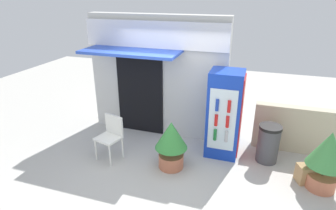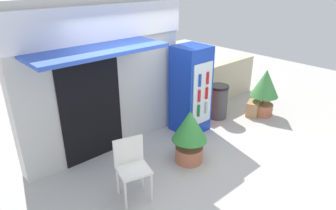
{
  "view_description": "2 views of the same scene",
  "coord_description": "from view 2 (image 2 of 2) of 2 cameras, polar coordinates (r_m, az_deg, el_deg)",
  "views": [
    {
      "loc": [
        1.65,
        -4.25,
        3.24
      ],
      "look_at": [
        0.05,
        0.65,
        1.11
      ],
      "focal_mm": 29.75,
      "sensor_mm": 36.0,
      "label": 1
    },
    {
      "loc": [
        -3.07,
        -2.96,
        3.09
      ],
      "look_at": [
        0.08,
        0.52,
        1.04
      ],
      "focal_mm": 32.15,
      "sensor_mm": 36.0,
      "label": 2
    }
  ],
  "objects": [
    {
      "name": "trash_bin",
      "position": [
        7.02,
        9.49,
        0.67
      ],
      "size": [
        0.44,
        0.44,
        0.79
      ],
      "color": "#47474C",
      "rests_on": "ground"
    },
    {
      "name": "plastic_chair",
      "position": [
        4.52,
        -6.95,
        -10.93
      ],
      "size": [
        0.55,
        0.52,
        0.92
      ],
      "color": "white",
      "rests_on": "ground"
    },
    {
      "name": "potted_plant_curbside",
      "position": [
        7.31,
        17.89,
        3.02
      ],
      "size": [
        0.64,
        0.64,
        1.11
      ],
      "color": "#BC6B4C",
      "rests_on": "ground"
    },
    {
      "name": "storefront_building",
      "position": [
        5.44,
        -12.11,
        5.5
      ],
      "size": [
        3.22,
        1.15,
        2.78
      ],
      "color": "silver",
      "rests_on": "ground"
    },
    {
      "name": "cardboard_box",
      "position": [
        7.41,
        15.82,
        -0.59
      ],
      "size": [
        0.47,
        0.39,
        0.34
      ],
      "primitive_type": "cube",
      "rotation": [
        0.0,
        0.0,
        0.37
      ],
      "color": "tan",
      "rests_on": "ground"
    },
    {
      "name": "drink_cooler",
      "position": [
        6.19,
        4.38,
        2.89
      ],
      "size": [
        0.67,
        0.69,
        1.82
      ],
      "color": "#1438B2",
      "rests_on": "ground"
    },
    {
      "name": "ground",
      "position": [
        5.27,
        3.27,
        -12.35
      ],
      "size": [
        16.0,
        16.0,
        0.0
      ],
      "primitive_type": "plane",
      "color": "beige"
    },
    {
      "name": "potted_plant_near_shop",
      "position": [
        5.24,
        4.12,
        -5.25
      ],
      "size": [
        0.63,
        0.63,
        0.98
      ],
      "color": "#BC6B4C",
      "rests_on": "ground"
    },
    {
      "name": "stone_boundary_wall",
      "position": [
        7.97,
        10.2,
        4.3
      ],
      "size": [
        2.39,
        0.22,
        1.01
      ],
      "primitive_type": "cube",
      "color": "beige",
      "rests_on": "ground"
    }
  ]
}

